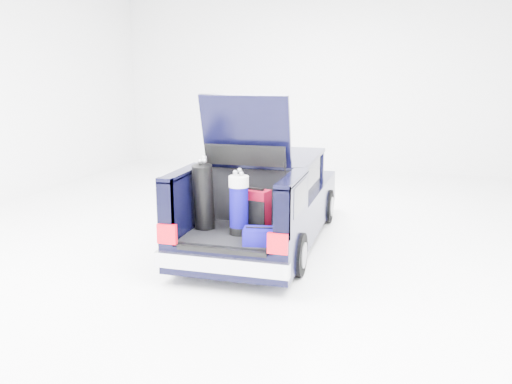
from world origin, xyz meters
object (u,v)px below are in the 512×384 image
(blue_golf_bag, at_px, (239,205))
(blue_duffel, at_px, (261,236))
(black_golf_bag, at_px, (204,197))
(red_suitcase, at_px, (256,210))
(car, at_px, (266,201))

(blue_golf_bag, bearing_deg, blue_duffel, -20.04)
(black_golf_bag, relative_size, blue_duffel, 2.16)
(red_suitcase, distance_m, blue_golf_bag, 0.31)
(car, relative_size, blue_golf_bag, 5.08)
(red_suitcase, relative_size, blue_duffel, 1.27)
(red_suitcase, distance_m, blue_duffel, 0.64)
(red_suitcase, xyz_separation_m, black_golf_bag, (-0.72, -0.13, 0.18))
(car, height_order, blue_duffel, car)
(red_suitcase, relative_size, black_golf_bag, 0.59)
(red_suitcase, height_order, blue_golf_bag, blue_golf_bag)
(car, xyz_separation_m, red_suitcase, (0.22, -1.41, 0.21))
(blue_golf_bag, bearing_deg, car, 112.75)
(car, relative_size, red_suitcase, 7.63)
(black_golf_bag, bearing_deg, blue_golf_bag, -11.76)
(black_golf_bag, bearing_deg, blue_duffel, -27.17)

